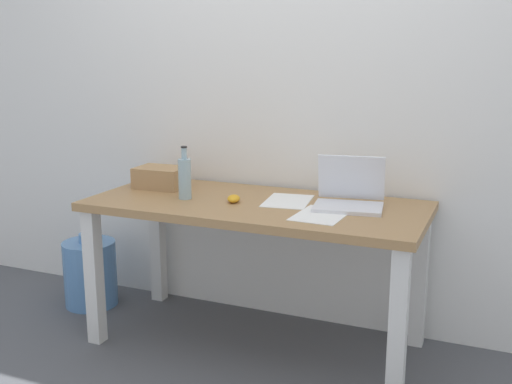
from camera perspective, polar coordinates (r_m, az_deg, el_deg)
ground_plane at (r=3.18m, az=-0.00°, el=-13.83°), size 8.00×8.00×0.00m
back_wall at (r=3.23m, az=2.92°, el=10.56°), size 5.20×0.08×2.60m
desk at (r=2.95m, az=-0.00°, el=-2.89°), size 1.61×0.71×0.73m
laptop_right at (r=2.85m, az=8.68°, el=-0.43°), size 0.35×0.30×0.23m
beer_bottle at (r=3.00m, az=-6.66°, el=1.35°), size 0.06×0.06×0.26m
computer_mouse at (r=2.93m, az=-2.10°, el=-0.62°), size 0.09×0.11×0.03m
cardboard_box at (r=3.27m, az=-8.84°, el=1.35°), size 0.26×0.20×0.11m
paper_sheet_near_back at (r=2.95m, az=2.98°, el=-0.84°), size 0.25×0.32×0.00m
paper_sheet_front_right at (r=2.71m, az=6.08°, el=-2.13°), size 0.22×0.31×0.00m
water_cooler_jug at (r=3.68m, az=-15.19°, el=-7.26°), size 0.30×0.30×0.43m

